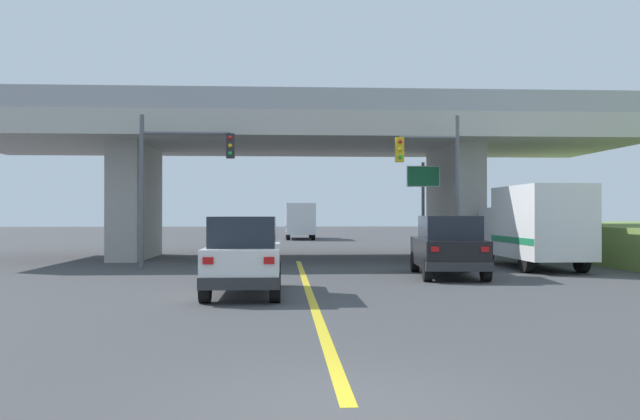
{
  "coord_description": "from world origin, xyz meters",
  "views": [
    {
      "loc": [
        -0.72,
        -7.31,
        2.09
      ],
      "look_at": [
        0.72,
        18.45,
        2.23
      ],
      "focal_mm": 38.33,
      "sensor_mm": 36.0,
      "label": 1
    }
  ],
  "objects_px": {
    "box_truck": "(534,226)",
    "traffic_signal_farside": "(173,170)",
    "semi_truck_distant": "(300,220)",
    "highway_sign": "(423,189)",
    "traffic_signal_nearside": "(437,174)",
    "suv_crossing": "(448,246)",
    "suv_lead": "(244,255)"
  },
  "relations": [
    {
      "from": "box_truck",
      "to": "traffic_signal_farside",
      "type": "xyz_separation_m",
      "value": [
        -13.82,
        0.95,
        2.13
      ]
    },
    {
      "from": "semi_truck_distant",
      "to": "highway_sign",
      "type": "bearing_deg",
      "value": -79.25
    },
    {
      "from": "traffic_signal_farside",
      "to": "semi_truck_distant",
      "type": "height_order",
      "value": "traffic_signal_farside"
    },
    {
      "from": "traffic_signal_nearside",
      "to": "semi_truck_distant",
      "type": "distance_m",
      "value": 30.66
    },
    {
      "from": "traffic_signal_nearside",
      "to": "highway_sign",
      "type": "relative_size",
      "value": 1.34
    },
    {
      "from": "box_truck",
      "to": "traffic_signal_nearside",
      "type": "distance_m",
      "value": 4.17
    },
    {
      "from": "suv_crossing",
      "to": "highway_sign",
      "type": "xyz_separation_m",
      "value": [
        0.91,
        8.31,
        2.22
      ]
    },
    {
      "from": "suv_crossing",
      "to": "highway_sign",
      "type": "distance_m",
      "value": 8.64
    },
    {
      "from": "suv_crossing",
      "to": "semi_truck_distant",
      "type": "distance_m",
      "value": 34.4
    },
    {
      "from": "suv_crossing",
      "to": "traffic_signal_nearside",
      "type": "distance_m",
      "value": 4.74
    },
    {
      "from": "suv_crossing",
      "to": "traffic_signal_farside",
      "type": "xyz_separation_m",
      "value": [
        -9.69,
        4.18,
        2.76
      ]
    },
    {
      "from": "suv_crossing",
      "to": "semi_truck_distant",
      "type": "xyz_separation_m",
      "value": [
        -4.0,
        34.16,
        0.55
      ]
    },
    {
      "from": "traffic_signal_farside",
      "to": "semi_truck_distant",
      "type": "distance_m",
      "value": 30.6
    },
    {
      "from": "box_truck",
      "to": "traffic_signal_nearside",
      "type": "height_order",
      "value": "traffic_signal_nearside"
    },
    {
      "from": "traffic_signal_farside",
      "to": "suv_lead",
      "type": "bearing_deg",
      "value": -69.93
    },
    {
      "from": "traffic_signal_nearside",
      "to": "traffic_signal_farside",
      "type": "bearing_deg",
      "value": 178.48
    },
    {
      "from": "suv_crossing",
      "to": "suv_lead",
      "type": "bearing_deg",
      "value": -139.8
    },
    {
      "from": "suv_lead",
      "to": "highway_sign",
      "type": "bearing_deg",
      "value": 60.22
    },
    {
      "from": "suv_lead",
      "to": "traffic_signal_nearside",
      "type": "height_order",
      "value": "traffic_signal_nearside"
    },
    {
      "from": "traffic_signal_farside",
      "to": "highway_sign",
      "type": "xyz_separation_m",
      "value": [
        10.6,
        4.13,
        -0.54
      ]
    },
    {
      "from": "suv_crossing",
      "to": "traffic_signal_nearside",
      "type": "height_order",
      "value": "traffic_signal_nearside"
    },
    {
      "from": "semi_truck_distant",
      "to": "suv_crossing",
      "type": "bearing_deg",
      "value": -83.32
    },
    {
      "from": "suv_lead",
      "to": "suv_crossing",
      "type": "xyz_separation_m",
      "value": [
        6.48,
        4.6,
        0.0
      ]
    },
    {
      "from": "suv_crossing",
      "to": "traffic_signal_farside",
      "type": "relative_size",
      "value": 0.81
    },
    {
      "from": "traffic_signal_nearside",
      "to": "semi_truck_distant",
      "type": "bearing_deg",
      "value": 98.54
    },
    {
      "from": "box_truck",
      "to": "traffic_signal_nearside",
      "type": "bearing_deg",
      "value": 169.25
    },
    {
      "from": "suv_lead",
      "to": "highway_sign",
      "type": "xyz_separation_m",
      "value": [
        7.39,
        12.91,
        2.22
      ]
    },
    {
      "from": "highway_sign",
      "to": "suv_crossing",
      "type": "bearing_deg",
      "value": -96.22
    },
    {
      "from": "suv_crossing",
      "to": "traffic_signal_nearside",
      "type": "bearing_deg",
      "value": 86.91
    },
    {
      "from": "highway_sign",
      "to": "semi_truck_distant",
      "type": "bearing_deg",
      "value": 100.75
    },
    {
      "from": "suv_lead",
      "to": "traffic_signal_farside",
      "type": "height_order",
      "value": "traffic_signal_farside"
    },
    {
      "from": "traffic_signal_farside",
      "to": "highway_sign",
      "type": "bearing_deg",
      "value": 21.28
    }
  ]
}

